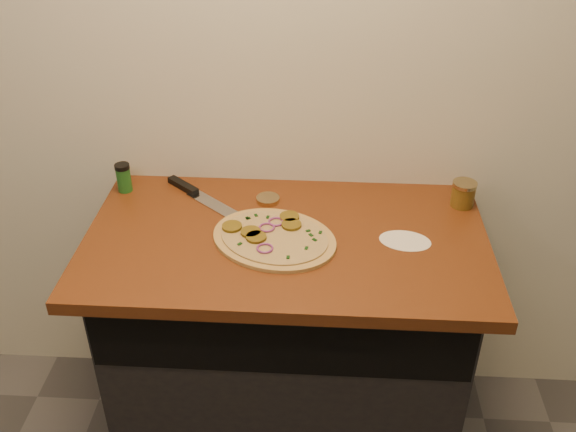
# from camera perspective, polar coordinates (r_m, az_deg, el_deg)

# --- Properties ---
(cabinet) EXTENTS (1.10, 0.60, 0.86)m
(cabinet) POSITION_cam_1_polar(r_m,az_deg,el_deg) (2.24, -0.09, -11.21)
(cabinet) COLOR black
(cabinet) RESTS_ON ground
(countertop) EXTENTS (1.20, 0.70, 0.04)m
(countertop) POSITION_cam_1_polar(r_m,az_deg,el_deg) (1.92, -0.16, -2.17)
(countertop) COLOR brown
(countertop) RESTS_ON cabinet
(pizza) EXTENTS (0.49, 0.49, 0.03)m
(pizza) POSITION_cam_1_polar(r_m,az_deg,el_deg) (1.89, -1.31, -1.91)
(pizza) COLOR tan
(pizza) RESTS_ON countertop
(chefs_knife) EXTENTS (0.30, 0.26, 0.02)m
(chefs_knife) POSITION_cam_1_polar(r_m,az_deg,el_deg) (2.12, -7.97, 1.86)
(chefs_knife) COLOR #B7BAC1
(chefs_knife) RESTS_ON countertop
(mason_jar_lid) EXTENTS (0.10, 0.10, 0.02)m
(mason_jar_lid) POSITION_cam_1_polar(r_m,az_deg,el_deg) (2.07, -1.80, 1.48)
(mason_jar_lid) COLOR tan
(mason_jar_lid) RESTS_ON countertop
(salsa_jar) EXTENTS (0.08, 0.08, 0.08)m
(salsa_jar) POSITION_cam_1_polar(r_m,az_deg,el_deg) (2.11, 15.31, 1.91)
(salsa_jar) COLOR maroon
(salsa_jar) RESTS_ON countertop
(spice_shaker) EXTENTS (0.05, 0.05, 0.10)m
(spice_shaker) POSITION_cam_1_polar(r_m,az_deg,el_deg) (2.18, -14.40, 3.33)
(spice_shaker) COLOR #1D5C1F
(spice_shaker) RESTS_ON countertop
(flour_spill) EXTENTS (0.18, 0.18, 0.00)m
(flour_spill) POSITION_cam_1_polar(r_m,az_deg,el_deg) (1.92, 10.36, -2.18)
(flour_spill) COLOR silver
(flour_spill) RESTS_ON countertop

